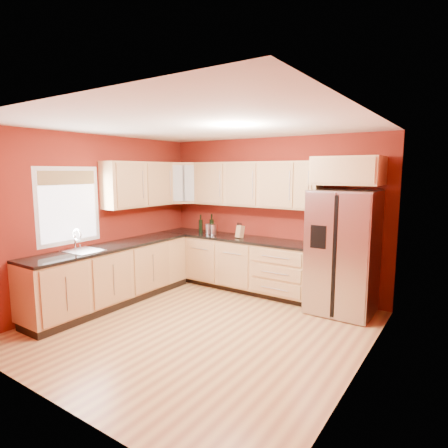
{
  "coord_description": "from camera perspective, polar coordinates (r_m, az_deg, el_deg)",
  "views": [
    {
      "loc": [
        2.87,
        -3.7,
        2.05
      ],
      "look_at": [
        -0.22,
        0.9,
        1.26
      ],
      "focal_mm": 30.0,
      "sensor_mm": 36.0,
      "label": 1
    }
  ],
  "objects": [
    {
      "name": "over_fridge_cabinet",
      "position": [
        5.61,
        18.38,
        7.71
      ],
      "size": [
        0.92,
        0.6,
        0.4
      ],
      "primitive_type": "cube",
      "color": "tan",
      "rests_on": "wall_back"
    },
    {
      "name": "wall_right",
      "position": [
        3.87,
        20.32,
        -3.55
      ],
      "size": [
        0.04,
        4.0,
        2.6
      ],
      "primitive_type": "cube",
      "color": "maroon",
      "rests_on": "floor"
    },
    {
      "name": "sink_faucet",
      "position": [
        5.66,
        -20.7,
        -2.38
      ],
      "size": [
        0.5,
        0.42,
        0.3
      ],
      "primitive_type": null,
      "color": "silver",
      "rests_on": "countertop_left"
    },
    {
      "name": "upper_cabinets_left",
      "position": [
        6.46,
        -12.88,
        5.92
      ],
      "size": [
        0.33,
        1.35,
        0.75
      ],
      "primitive_type": "cube",
      "color": "tan",
      "rests_on": "wall_left"
    },
    {
      "name": "corner_upper_cabinet",
      "position": [
        7.04,
        -6.31,
        6.24
      ],
      "size": [
        0.67,
        0.67,
        0.75
      ],
      "primitive_type": "cube",
      "rotation": [
        0.0,
        0.0,
        0.79
      ],
      "color": "tan",
      "rests_on": "wall_back"
    },
    {
      "name": "wine_bottle_b",
      "position": [
        6.82,
        -3.57,
        0.01
      ],
      "size": [
        0.08,
        0.08,
        0.34
      ],
      "primitive_type": null,
      "rotation": [
        0.0,
        0.0,
        0.03
      ],
      "color": "black",
      "rests_on": "countertop_back"
    },
    {
      "name": "canister_right",
      "position": [
        6.63,
        -1.65,
        -0.88
      ],
      "size": [
        0.14,
        0.14,
        0.18
      ],
      "primitive_type": "cylinder",
      "rotation": [
        0.0,
        0.0,
        0.26
      ],
      "color": "#B9BABE",
      "rests_on": "countertop_back"
    },
    {
      "name": "knife_block",
      "position": [
        6.36,
        2.46,
        -1.16
      ],
      "size": [
        0.13,
        0.12,
        0.21
      ],
      "primitive_type": "cube",
      "rotation": [
        0.0,
        0.0,
        -0.25
      ],
      "color": "tan",
      "rests_on": "countertop_back"
    },
    {
      "name": "wall_back",
      "position": [
        6.43,
        7.16,
        1.36
      ],
      "size": [
        4.0,
        0.04,
        2.6
      ],
      "primitive_type": "cube",
      "color": "maroon",
      "rests_on": "floor"
    },
    {
      "name": "wine_bottle_a",
      "position": [
        6.75,
        -1.89,
        0.03
      ],
      "size": [
        0.08,
        0.08,
        0.36
      ],
      "primitive_type": null,
      "rotation": [
        0.0,
        0.0,
        -0.01
      ],
      "color": "black",
      "rests_on": "countertop_back"
    },
    {
      "name": "refrigerator",
      "position": [
        5.66,
        17.65,
        -4.1
      ],
      "size": [
        0.9,
        0.75,
        1.78
      ],
      "primitive_type": "cube",
      "color": "#B9BABE",
      "rests_on": "floor"
    },
    {
      "name": "window",
      "position": [
        5.83,
        -22.59,
        2.58
      ],
      "size": [
        0.03,
        0.9,
        1.0
      ],
      "primitive_type": "cube",
      "color": "white",
      "rests_on": "wall_left"
    },
    {
      "name": "upper_cabinets_back",
      "position": [
        6.36,
        4.55,
        6.07
      ],
      "size": [
        2.3,
        0.33,
        0.75
      ],
      "primitive_type": "cube",
      "color": "tan",
      "rests_on": "wall_back"
    },
    {
      "name": "wall_left",
      "position": [
        6.16,
        -18.7,
        0.7
      ],
      "size": [
        0.04,
        4.0,
        2.6
      ],
      "primitive_type": "cube",
      "color": "maroon",
      "rests_on": "floor"
    },
    {
      "name": "wall_front",
      "position": [
        3.42,
        -24.9,
        -5.31
      ],
      "size": [
        4.0,
        0.04,
        2.6
      ],
      "primitive_type": "cube",
      "color": "maroon",
      "rests_on": "floor"
    },
    {
      "name": "ceiling",
      "position": [
        4.72,
        -3.98,
        14.8
      ],
      "size": [
        4.0,
        4.0,
        0.0
      ],
      "primitive_type": "plane",
      "color": "white",
      "rests_on": "wall_back"
    },
    {
      "name": "base_cabinets_back",
      "position": [
        6.59,
        1.55,
        -6.02
      ],
      "size": [
        2.9,
        0.6,
        0.88
      ],
      "primitive_type": "cube",
      "color": "tan",
      "rests_on": "floor"
    },
    {
      "name": "base_cabinets_left",
      "position": [
        6.1,
        -16.6,
        -7.53
      ],
      "size": [
        0.6,
        2.8,
        0.88
      ],
      "primitive_type": "cube",
      "color": "tan",
      "rests_on": "floor"
    },
    {
      "name": "countertop_left",
      "position": [
        5.98,
        -16.71,
        -3.3
      ],
      "size": [
        0.62,
        2.8,
        0.04
      ],
      "primitive_type": "cube",
      "color": "black",
      "rests_on": "base_cabinets_left"
    },
    {
      "name": "countertop_back",
      "position": [
        6.49,
        1.52,
        -2.09
      ],
      "size": [
        2.9,
        0.62,
        0.04
      ],
      "primitive_type": "cube",
      "color": "black",
      "rests_on": "base_cabinets_back"
    },
    {
      "name": "soap_dispenser",
      "position": [
        5.9,
        12.85,
        -2.22
      ],
      "size": [
        0.07,
        0.07,
        0.19
      ],
      "primitive_type": "cylinder",
      "rotation": [
        0.0,
        0.0,
        -0.12
      ],
      "color": "silver",
      "rests_on": "countertop_back"
    },
    {
      "name": "floor",
      "position": [
        5.11,
        -3.69,
        -15.54
      ],
      "size": [
        4.0,
        4.0,
        0.0
      ],
      "primitive_type": "plane",
      "color": "#A66B40",
      "rests_on": "ground"
    },
    {
      "name": "canister_left",
      "position": [
        6.76,
        -2.36,
        -0.75
      ],
      "size": [
        0.13,
        0.13,
        0.18
      ],
      "primitive_type": "cylinder",
      "rotation": [
        0.0,
        0.0,
        -0.16
      ],
      "color": "#B9BABE",
      "rests_on": "countertop_back"
    }
  ]
}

